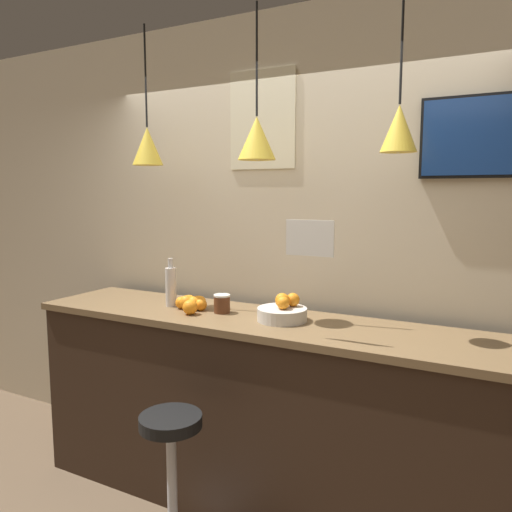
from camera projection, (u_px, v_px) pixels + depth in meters
name	position (u px, v px, depth m)	size (l,w,h in m)	color
back_wall	(287.00, 251.00, 3.12)	(8.00, 0.06, 2.90)	beige
service_counter	(256.00, 412.00, 2.86)	(2.77, 0.62, 1.12)	black
bar_stool	(172.00, 469.00, 2.45)	(0.38, 0.38, 0.74)	#B7B7BC
fruit_bowl	(283.00, 312.00, 2.73)	(0.27, 0.27, 0.15)	beige
orange_pile	(192.00, 303.00, 2.98)	(0.21, 0.23, 0.09)	orange
juice_bottle	(171.00, 286.00, 3.07)	(0.07, 0.07, 0.30)	silver
spread_jar	(222.00, 304.00, 2.91)	(0.10, 0.10, 0.11)	#562D19
pendant_lamp_left	(147.00, 146.00, 3.02)	(0.19, 0.19, 0.82)	black
pendant_lamp_middle	(257.00, 138.00, 2.67)	(0.21, 0.21, 0.81)	black
pendant_lamp_right	(399.00, 127.00, 2.32)	(0.17, 0.17, 0.80)	black
mounted_tv	(487.00, 136.00, 2.47)	(0.64, 0.04, 0.41)	black
hanging_menu_board	(310.00, 238.00, 2.34)	(0.24, 0.01, 0.17)	white
wall_poster	(262.00, 120.00, 3.06)	(0.45, 0.01, 0.60)	beige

